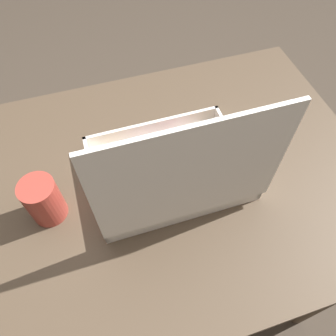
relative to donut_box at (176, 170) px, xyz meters
The scene contains 4 objects.
ground_plane 0.84m from the donut_box, 129.52° to the right, with size 8.00×8.00×0.00m, color #42382D.
dining_table 0.20m from the donut_box, 129.52° to the right, with size 0.91×0.73×0.78m.
donut_box is the anchor object (origin of this frame).
coffee_mug 0.28m from the donut_box, ahead, with size 0.07×0.07×0.11m.
Camera 1 is at (0.16, 0.40, 1.42)m, focal length 35.00 mm.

